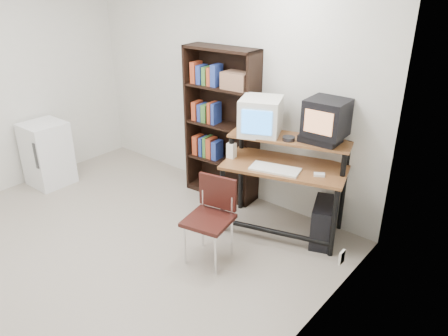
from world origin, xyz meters
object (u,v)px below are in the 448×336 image
Objects in this scene: crt_monitor at (261,116)px; crt_tv at (327,118)px; computer_desk at (285,169)px; school_chair at (212,211)px; pc_tower at (323,222)px; mini_fridge at (47,154)px; bookshelf at (223,122)px.

crt_tv is (0.62, 0.19, 0.07)m from crt_monitor.
computer_desk is 0.57m from crt_monitor.
crt_tv is at bearing 50.81° from school_chair.
computer_desk is at bearing -147.34° from crt_tv.
crt_tv is 0.85× the size of pc_tower.
mini_fridge is at bearing -162.43° from crt_tv.
crt_monitor is 0.65× the size of mini_fridge.
crt_monitor is 0.65× the size of school_chair.
school_chair is at bearing -58.98° from bookshelf.
crt_monitor is (-0.33, 0.02, 0.47)m from computer_desk.
crt_monitor reaches higher than mini_fridge.
pc_tower is 1.15m from school_chair.
school_chair is at bearing -108.30° from crt_monitor.
computer_desk is 3.00m from mini_fridge.
crt_tv is 0.48× the size of mini_fridge.
computer_desk reaches higher than mini_fridge.
computer_desk reaches higher than pc_tower.
computer_desk is 2.91× the size of pc_tower.
school_chair is 2.59m from mini_fridge.
school_chair is (-0.54, -1.03, -0.74)m from crt_tv.
crt_monitor is 1.21m from pc_tower.
mini_fridge is (-3.26, -1.02, 0.19)m from pc_tower.
school_chair is at bearing -148.59° from pc_tower.
computer_desk is at bearing 61.55° from school_chair.
pc_tower is at bearing -20.12° from crt_monitor.
bookshelf is at bearing 32.15° from mini_fridge.
mini_fridge is (-2.83, -0.95, -0.29)m from computer_desk.
pc_tower is 0.57× the size of school_chair.
crt_tv is 1.03m from pc_tower.
school_chair is at bearing -120.33° from crt_tv.
crt_tv reaches higher than crt_monitor.
pc_tower is at bearing -47.13° from crt_tv.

